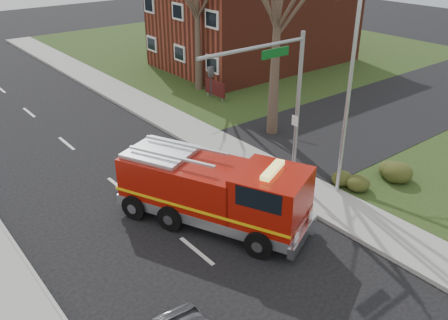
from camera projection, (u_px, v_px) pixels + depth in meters
ground at (197, 251)px, 17.11m from camera, size 120.00×120.00×0.00m
sidewalk_right at (313, 195)px, 20.54m from camera, size 2.40×80.00×0.15m
cross_street_right at (428, 96)px, 32.40m from camera, size 30.00×8.00×0.15m
brick_building at (256, 19)px, 38.68m from camera, size 15.40×10.40×7.25m
health_center_sign at (215, 88)px, 31.32m from camera, size 0.12×2.00×1.40m
hedge_corner at (373, 174)px, 21.18m from camera, size 2.80×2.00×0.90m
traffic_signal_mast at (277, 88)px, 18.97m from camera, size 5.29×0.18×6.80m
streetlight_pole at (348, 94)px, 18.72m from camera, size 1.48×0.16×8.40m
fire_engine at (215, 193)px, 18.19m from camera, size 5.28×7.73×2.96m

